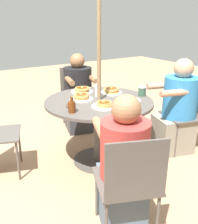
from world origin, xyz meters
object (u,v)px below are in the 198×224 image
object	(u,v)px
syrup_bottle	(72,106)
coffee_cup	(142,91)
pancake_plate_b	(129,100)
pancake_plate_d	(81,97)
patio_table	(99,114)
patio_chair_west	(76,93)
diner_west	(79,97)
drinking_glass_a	(98,90)
patio_chair_east	(130,181)
pancake_plate_a	(104,105)
diner_east	(123,168)
pancake_plate_c	(111,91)
patio_chair_south	(190,110)
diner_south	(177,111)
pancake_plate_e	(82,90)

from	to	relation	value
syrup_bottle	coffee_cup	size ratio (longest dim) A/B	1.45
pancake_plate_b	pancake_plate_d	distance (m)	0.50
patio_table	syrup_bottle	world-z (taller)	syrup_bottle
patio_chair_west	syrup_bottle	xyz separation A→B (m)	(0.71, 1.25, 0.28)
pancake_plate_d	coffee_cup	distance (m)	0.67
diner_west	coffee_cup	bearing A→B (deg)	118.39
pancake_plate_b	drinking_glass_a	xyz separation A→B (m)	(0.17, -0.33, 0.05)
patio_chair_east	pancake_plate_a	world-z (taller)	patio_chair_east
diner_east	diner_west	size ratio (longest dim) A/B	0.98
pancake_plate_a	pancake_plate_c	bearing A→B (deg)	-133.71
patio_chair_west	drinking_glass_a	world-z (taller)	same
patio_table	diner_east	xyz separation A→B (m)	(0.36, 0.88, -0.09)
pancake_plate_b	pancake_plate_c	bearing A→B (deg)	-93.96
drinking_glass_a	patio_chair_east	bearing A→B (deg)	66.61
diner_east	patio_chair_south	distance (m)	1.54
diner_east	syrup_bottle	world-z (taller)	diner_east
drinking_glass_a	pancake_plate_a	bearing A→B (deg)	66.06
patio_table	pancake_plate_a	world-z (taller)	pancake_plate_a
patio_chair_west	pancake_plate_c	xyz separation A→B (m)	(0.04, 0.93, 0.25)
patio_chair_east	diner_east	size ratio (longest dim) A/B	0.80
diner_south	patio_chair_west	size ratio (longest dim) A/B	1.31
coffee_cup	syrup_bottle	bearing A→B (deg)	3.36
pancake_plate_e	syrup_bottle	size ratio (longest dim) A/B	1.69
diner_west	pancake_plate_c	size ratio (longest dim) A/B	4.33
patio_chair_south	diner_west	world-z (taller)	diner_west
patio_table	pancake_plate_d	world-z (taller)	pancake_plate_d
pancake_plate_a	drinking_glass_a	bearing A→B (deg)	-113.94
pancake_plate_a	diner_south	bearing A→B (deg)	175.99
pancake_plate_a	patio_chair_west	bearing A→B (deg)	-106.41
diner_west	pancake_plate_a	size ratio (longest dim) A/B	4.33
patio_chair_south	pancake_plate_e	xyz separation A→B (m)	(1.07, -0.70, 0.25)
pancake_plate_a	drinking_glass_a	size ratio (longest dim) A/B	1.87
patio_chair_east	patio_chair_south	xyz separation A→B (m)	(-1.50, -0.71, 0.00)
diner_west	diner_south	bearing A→B (deg)	134.46
diner_south	pancake_plate_e	size ratio (longest dim) A/B	4.46
diner_east	patio_chair_west	world-z (taller)	diner_east
pancake_plate_b	pancake_plate_c	size ratio (longest dim) A/B	1.00
patio_chair_east	coffee_cup	distance (m)	1.33
pancake_plate_d	patio_table	bearing A→B (deg)	137.16
diner_south	patio_chair_west	xyz separation A→B (m)	(0.60, -1.36, -0.01)
diner_east	drinking_glass_a	bearing A→B (deg)	88.96
pancake_plate_a	diner_west	bearing A→B (deg)	-106.51
pancake_plate_b	patio_chair_south	bearing A→B (deg)	170.77
pancake_plate_c	pancake_plate_e	xyz separation A→B (m)	(0.26, -0.22, -0.00)
patio_table	coffee_cup	bearing A→B (deg)	166.29
pancake_plate_d	pancake_plate_e	size ratio (longest dim) A/B	1.00
diner_east	pancake_plate_d	distance (m)	1.06
diner_east	patio_chair_west	size ratio (longest dim) A/B	1.25
patio_chair_east	diner_west	bearing A→B (deg)	93.08
syrup_bottle	pancake_plate_c	bearing A→B (deg)	-154.40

